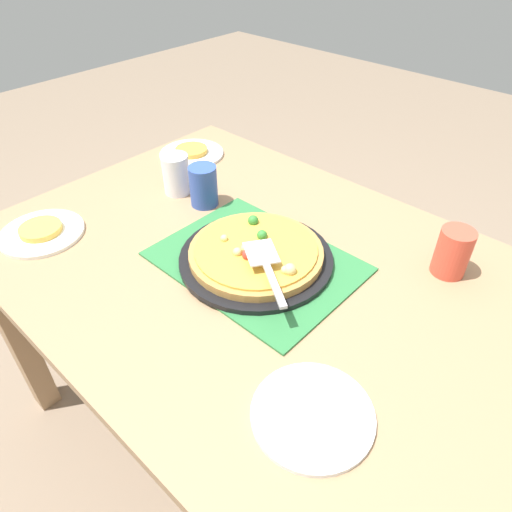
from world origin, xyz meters
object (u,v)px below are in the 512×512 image
served_slice_right (40,229)px  cup_near (203,186)px  pizza_server (266,265)px  plate_near_left (192,154)px  served_slice_left (191,150)px  pizza_pan (256,258)px  pizza (256,252)px  cup_far (176,174)px  cup_corner (453,252)px  plate_side (313,415)px  plate_far_right (42,233)px

served_slice_right → cup_near: cup_near is taller
pizza_server → plate_near_left: bearing=-27.4°
served_slice_left → pizza_pan: bearing=153.6°
pizza → served_slice_left: pizza is taller
served_slice_right → cup_far: cup_far is taller
cup_near → cup_corner: 0.69m
pizza_pan → plate_side: 0.44m
served_slice_left → served_slice_right: size_ratio=1.00×
served_slice_left → pizza: bearing=153.6°
served_slice_left → cup_far: bearing=129.3°
pizza → plate_side: size_ratio=1.50×
served_slice_left → plate_far_right: bearing=95.8°
plate_near_left → served_slice_left: size_ratio=2.00×
served_slice_right → pizza_server: size_ratio=0.51×
pizza_pan → plate_near_left: (0.56, -0.28, -0.01)m
plate_near_left → cup_near: bearing=145.7°
cup_near → pizza_server: 0.41m
served_slice_left → cup_near: (-0.27, 0.18, 0.04)m
plate_far_right → plate_near_left: bearing=-84.2°
served_slice_left → cup_near: bearing=145.7°
pizza_pan → plate_near_left: bearing=-26.4°
plate_side → cup_corner: cup_corner is taller
cup_corner → pizza: bearing=38.4°
pizza_pan → cup_far: (0.41, -0.09, 0.05)m
pizza_pan → cup_far: 0.42m
cup_near → pizza_server: bearing=158.1°
plate_near_left → cup_near: (-0.27, 0.18, 0.06)m
cup_corner → pizza_server: (0.28, 0.34, 0.01)m
served_slice_left → pizza_server: size_ratio=0.51×
served_slice_left → plate_near_left: bearing=0.0°
plate_far_right → served_slice_right: bearing=0.0°
plate_side → cup_near: cup_near is taller
plate_side → cup_far: (0.77, -0.33, 0.06)m
served_slice_left → served_slice_right: same height
plate_side → pizza_server: bearing=-34.4°
plate_side → pizza_server: (0.28, -0.19, 0.06)m
served_slice_right → cup_near: 0.45m
plate_far_right → cup_corner: bearing=-145.7°
pizza → plate_near_left: pizza is taller
pizza → cup_near: 0.31m
pizza_pan → served_slice_left: size_ratio=3.45×
cup_far → cup_corner: same height
cup_far → pizza_pan: bearing=167.8°
plate_near_left → cup_far: 0.25m
pizza_pan → served_slice_left: served_slice_left is taller
plate_near_left → plate_side: size_ratio=1.00×
plate_far_right → cup_far: cup_far is taller
plate_near_left → plate_far_right: 0.59m
plate_near_left → served_slice_right: served_slice_right is taller
pizza → plate_far_right: 0.59m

